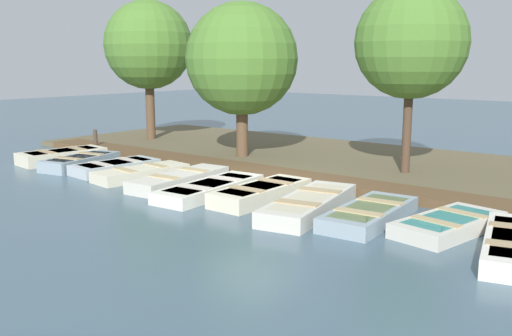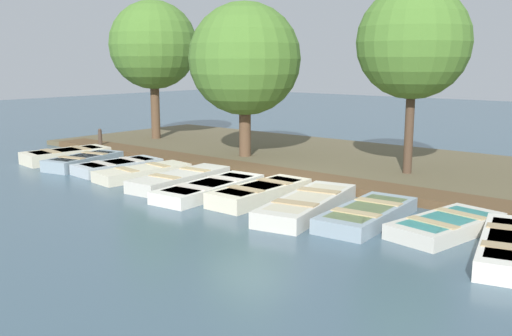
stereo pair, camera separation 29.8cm
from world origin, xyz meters
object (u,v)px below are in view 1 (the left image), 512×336
at_px(rowboat_2, 115,167).
at_px(park_tree_left, 242,59).
at_px(rowboat_4, 179,179).
at_px(rowboat_3, 141,173).
at_px(rowboat_8, 369,214).
at_px(rowboat_5, 210,188).
at_px(rowboat_0, 62,156).
at_px(mooring_post_near, 96,140).
at_px(rowboat_9, 449,224).
at_px(park_tree_far_left, 148,45).
at_px(rowboat_7, 309,204).
at_px(park_tree_center, 411,43).
at_px(rowboat_1, 80,161).
at_px(rowboat_6, 261,192).

relative_size(rowboat_2, park_tree_left, 0.51).
relative_size(rowboat_4, park_tree_left, 0.62).
xyz_separation_m(rowboat_3, rowboat_8, (-0.03, 7.37, 0.00)).
bearing_deg(rowboat_2, rowboat_5, 90.34).
bearing_deg(rowboat_8, rowboat_3, -93.75).
bearing_deg(rowboat_0, mooring_post_near, -145.84).
xyz_separation_m(rowboat_0, rowboat_2, (0.02, 2.89, -0.05)).
xyz_separation_m(rowboat_0, rowboat_9, (-0.14, 13.26, -0.05)).
bearing_deg(rowboat_8, park_tree_far_left, -116.07).
bearing_deg(park_tree_far_left, rowboat_0, 13.54).
bearing_deg(rowboat_7, park_tree_far_left, -126.16).
bearing_deg(rowboat_5, park_tree_far_left, -127.20).
relative_size(rowboat_7, rowboat_9, 1.32).
xyz_separation_m(rowboat_8, park_tree_center, (-4.83, -1.33, 3.73)).
xyz_separation_m(mooring_post_near, park_tree_center, (-2.49, 11.43, 3.47)).
distance_m(rowboat_1, rowboat_5, 5.92).
distance_m(rowboat_0, park_tree_center, 11.91).
relative_size(rowboat_9, park_tree_center, 0.51).
bearing_deg(rowboat_4, park_tree_center, 132.99).
height_order(rowboat_8, park_tree_left, park_tree_left).
relative_size(rowboat_8, mooring_post_near, 3.59).
bearing_deg(rowboat_8, mooring_post_near, -104.39).
bearing_deg(park_tree_left, rowboat_3, -5.36).
bearing_deg(rowboat_7, rowboat_4, -102.98).
distance_m(rowboat_4, rowboat_9, 7.42).
relative_size(rowboat_4, rowboat_6, 1.12).
relative_size(rowboat_4, rowboat_8, 1.08).
distance_m(rowboat_4, park_tree_left, 5.41).
xyz_separation_m(rowboat_2, park_tree_left, (-4.02, 1.78, 3.28)).
bearing_deg(rowboat_9, rowboat_5, -73.50).
height_order(rowboat_6, park_tree_center, park_tree_center).
distance_m(rowboat_0, rowboat_8, 11.64).
relative_size(rowboat_5, park_tree_far_left, 0.59).
xyz_separation_m(rowboat_9, park_tree_center, (-4.55, -2.95, 3.73)).
bearing_deg(rowboat_1, park_tree_center, 107.03).
xyz_separation_m(rowboat_4, rowboat_5, (0.29, 1.41, -0.02)).
distance_m(rowboat_1, park_tree_left, 6.27).
distance_m(rowboat_6, rowboat_8, 2.96).
relative_size(rowboat_3, park_tree_far_left, 0.50).
distance_m(rowboat_0, rowboat_1, 1.37).
distance_m(rowboat_2, park_tree_center, 9.55).
height_order(rowboat_5, park_tree_far_left, park_tree_far_left).
bearing_deg(rowboat_3, park_tree_far_left, -126.42).
relative_size(rowboat_0, rowboat_2, 1.08).
relative_size(rowboat_0, rowboat_6, 1.00).
bearing_deg(rowboat_0, rowboat_5, 93.62).
height_order(rowboat_0, rowboat_7, rowboat_0).
relative_size(rowboat_2, rowboat_7, 0.74).
bearing_deg(park_tree_center, rowboat_7, -1.08).
bearing_deg(rowboat_2, rowboat_9, 96.67).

